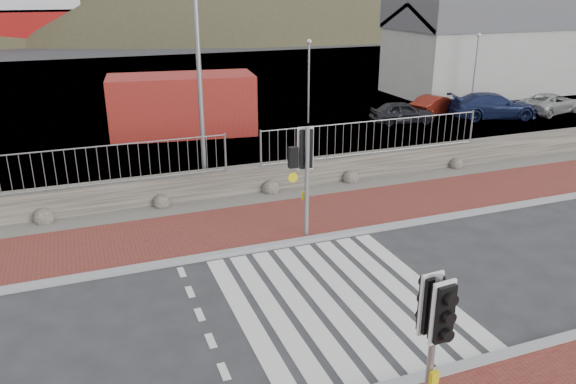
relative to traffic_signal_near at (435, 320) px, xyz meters
name	(u,v)px	position (x,y,z in m)	size (l,w,h in m)	color
ground	(337,300)	(0.37, 3.92, -1.95)	(220.00, 220.00, 0.00)	#28282B
sidewalk_far	(271,223)	(0.37, 8.42, -1.91)	(40.00, 3.00, 0.08)	brown
kerb_near	(412,381)	(0.37, 0.92, -1.90)	(40.00, 0.25, 0.12)	gray
kerb_far	(289,243)	(0.37, 6.92, -1.90)	(40.00, 0.25, 0.12)	gray
zebra_crossing	(337,299)	(0.37, 3.92, -1.94)	(4.62, 5.60, 0.01)	silver
gravel_strip	(250,200)	(0.37, 10.42, -1.92)	(40.00, 1.50, 0.06)	#59544C
stone_wall	(243,180)	(0.37, 11.22, -1.50)	(40.00, 0.60, 0.90)	#433E37
railing	(243,142)	(0.37, 11.07, -0.13)	(18.07, 0.07, 1.22)	gray
quay	(153,91)	(0.37, 31.82, -1.95)	(120.00, 40.00, 0.50)	#4C4C4F
water	(111,43)	(0.37, 66.82, -1.95)	(220.00, 50.00, 0.05)	#3F4C54
harbor_building	(487,46)	(20.37, 23.82, 0.98)	(12.20, 6.20, 5.80)	#9E9E99
hills_backdrop	(153,162)	(7.11, 91.82, -25.01)	(254.00, 90.00, 100.00)	#343721
traffic_signal_near	(435,320)	(0.00, 0.00, 0.00)	(0.40, 0.26, 2.69)	gray
traffic_signal_far	(306,159)	(0.95, 7.23, 0.31)	(0.75, 0.29, 3.12)	gray
streetlight	(202,38)	(-0.59, 12.01, 3.05)	(1.89, 0.35, 8.89)	gray
shipping_container	(182,105)	(0.08, 19.90, -0.59)	(6.55, 2.73, 2.73)	#953010
car_a	(402,112)	(10.77, 18.07, -1.40)	(1.30, 3.23, 1.10)	black
car_b	(436,105)	(13.41, 18.99, -1.41)	(1.15, 3.29, 1.08)	#60160D
car_c	(493,106)	(15.75, 17.35, -1.30)	(1.84, 4.51, 1.31)	#161F45
car_d	(550,103)	(19.55, 17.26, -1.41)	(1.80, 3.90, 1.08)	#959595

